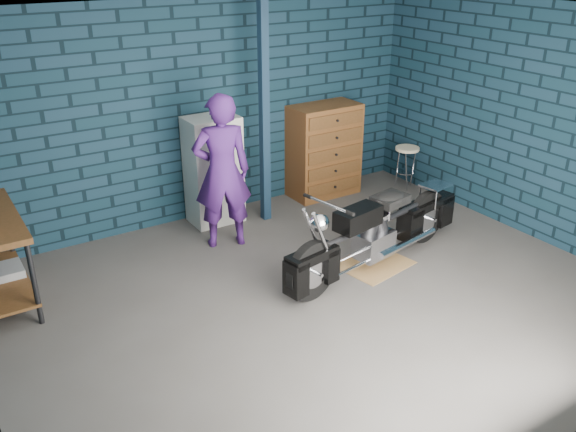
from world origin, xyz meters
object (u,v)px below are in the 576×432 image
at_px(shop_stool, 406,168).
at_px(person, 222,172).
at_px(motorcycle, 378,225).
at_px(tool_chest, 324,151).
at_px(locker, 214,171).

bearing_deg(shop_stool, person, -176.43).
relative_size(motorcycle, person, 1.24).
relative_size(person, shop_stool, 2.93).
distance_m(person, tool_chest, 2.00).
bearing_deg(motorcycle, tool_chest, 59.98).
distance_m(locker, shop_stool, 2.86).
distance_m(person, shop_stool, 3.06).
bearing_deg(shop_stool, locker, 170.88).
xyz_separation_m(motorcycle, person, (-1.16, 1.37, 0.41)).
bearing_deg(locker, person, -107.30).
bearing_deg(shop_stool, motorcycle, -139.85).
bearing_deg(motorcycle, person, 120.02).
distance_m(motorcycle, person, 1.84).
bearing_deg(tool_chest, shop_stool, -21.90).
distance_m(person, locker, 0.70).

